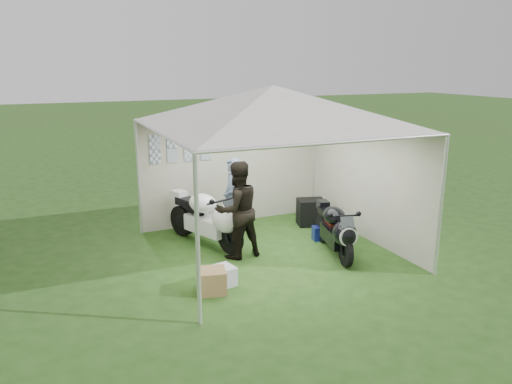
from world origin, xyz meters
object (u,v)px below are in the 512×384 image
at_px(crate_1, 212,281).
at_px(crate_0, 220,277).
at_px(motorcycle_white, 208,217).
at_px(equipment_box, 311,212).
at_px(paddock_stand, 322,233).
at_px(motorcycle_black, 336,229).
at_px(canopy_tent, 272,110).
at_px(person_dark_jacket, 237,210).
at_px(person_blue_jacket, 233,198).

bearing_deg(crate_1, crate_0, 42.75).
xyz_separation_m(motorcycle_white, equipment_box, (2.39, 0.33, -0.28)).
height_order(paddock_stand, crate_0, crate_0).
distance_m(motorcycle_white, motorcycle_black, 2.38).
height_order(canopy_tent, equipment_box, canopy_tent).
bearing_deg(person_dark_jacket, canopy_tent, 172.79).
bearing_deg(person_blue_jacket, crate_0, -26.90).
bearing_deg(crate_1, motorcycle_white, 73.27).
relative_size(person_dark_jacket, crate_0, 3.86).
bearing_deg(crate_0, canopy_tent, 37.10).
distance_m(paddock_stand, crate_0, 2.80).
bearing_deg(crate_0, motorcycle_black, 9.71).
distance_m(canopy_tent, crate_0, 2.97).
relative_size(motorcycle_white, equipment_box, 3.49).
xyz_separation_m(motorcycle_black, crate_1, (-2.52, -0.56, -0.31)).
bearing_deg(equipment_box, motorcycle_black, -104.96).
bearing_deg(motorcycle_white, crate_1, -128.25).
distance_m(canopy_tent, motorcycle_white, 2.35).
relative_size(canopy_tent, crate_1, 14.23).
distance_m(motorcycle_black, crate_1, 2.60).
bearing_deg(equipment_box, person_dark_jacket, -152.89).
bearing_deg(paddock_stand, person_blue_jacket, 149.72).
distance_m(motorcycle_white, equipment_box, 2.43).
relative_size(paddock_stand, crate_1, 0.90).
distance_m(paddock_stand, person_blue_jacket, 1.88).
xyz_separation_m(canopy_tent, equipment_box, (1.43, 1.07, -2.30)).
xyz_separation_m(paddock_stand, person_blue_jacket, (-1.52, 0.89, 0.66)).
xyz_separation_m(person_blue_jacket, equipment_box, (1.79, 0.02, -0.51)).
bearing_deg(person_dark_jacket, crate_0, 47.87).
bearing_deg(canopy_tent, crate_0, -142.90).
bearing_deg(equipment_box, motorcycle_white, -172.19).
distance_m(person_blue_jacket, crate_0, 2.40).
height_order(motorcycle_white, equipment_box, motorcycle_white).
relative_size(canopy_tent, motorcycle_white, 2.91).
xyz_separation_m(person_dark_jacket, crate_0, (-0.70, -1.03, -0.72)).
xyz_separation_m(paddock_stand, crate_1, (-2.71, -1.35, 0.04)).
bearing_deg(crate_1, motorcycle_black, 12.54).
height_order(equipment_box, crate_0, equipment_box).
bearing_deg(motorcycle_black, crate_1, -154.09).
distance_m(person_blue_jacket, equipment_box, 1.86).
distance_m(crate_0, crate_1, 0.23).
xyz_separation_m(motorcycle_black, person_blue_jacket, (-1.33, 1.68, 0.30)).
bearing_deg(canopy_tent, motorcycle_black, -32.97).
height_order(canopy_tent, crate_0, canopy_tent).
height_order(canopy_tent, motorcycle_black, canopy_tent).
bearing_deg(crate_1, person_blue_jacket, 62.03).
relative_size(motorcycle_black, person_dark_jacket, 1.02).
xyz_separation_m(motorcycle_white, crate_0, (-0.41, -1.78, -0.41)).
bearing_deg(motorcycle_white, crate_0, -124.53).
bearing_deg(crate_1, person_dark_jacket, 53.64).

